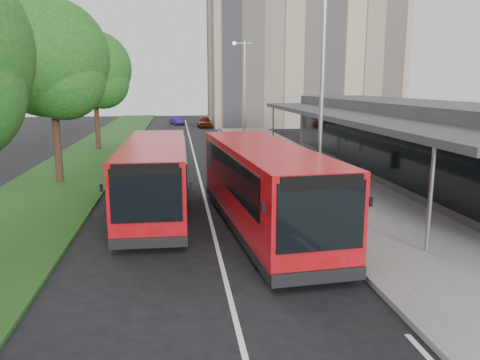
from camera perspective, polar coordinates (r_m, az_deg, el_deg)
The scene contains 17 objects.
ground at distance 15.75m, azimuth -3.25°, elevation -6.42°, with size 120.00×120.00×0.00m, color black.
pavement at distance 35.97m, azimuth 3.83°, elevation 3.93°, with size 5.00×80.00×0.15m, color slate.
grass_verge at distance 35.76m, azimuth -17.08°, elevation 3.35°, with size 5.00×80.00×0.10m, color #1A3F14.
lane_centre_line at distance 30.35m, azimuth -5.45°, elevation 2.34°, with size 0.12×70.00×0.01m, color silver.
kerb_dashes at distance 34.57m, azimuth -0.24°, elevation 3.52°, with size 0.12×56.00×0.01m.
office_block at distance 59.05m, azimuth 7.48°, elevation 15.53°, with size 22.00×12.00×18.00m, color tan.
station_building at distance 26.03m, azimuth 19.85°, elevation 4.68°, with size 7.70×26.00×4.00m.
tree_mid at distance 24.72m, azimuth -22.03°, elevation 12.83°, with size 5.54×5.54×8.90m.
tree_far at distance 36.48m, azimuth -17.36°, elevation 12.25°, with size 5.40×5.40×8.68m.
lamp_post_near at distance 17.73m, azimuth 9.68°, elevation 10.96°, with size 1.44×0.28×8.00m.
lamp_post_far at distance 37.31m, azimuth 0.42°, elevation 11.38°, with size 1.44×0.28×8.00m.
bus_main at distance 15.71m, azimuth 2.91°, elevation -0.90°, with size 3.41×10.30×2.87m.
bus_second at distance 18.25m, azimuth -10.27°, elevation 0.44°, with size 2.61×9.62×2.71m.
litter_bin at distance 26.33m, azimuth 7.24°, elevation 2.31°, with size 0.56×0.56×1.01m, color #342115.
bollard at distance 32.79m, azimuth 3.04°, elevation 4.18°, with size 0.16×0.16×0.98m, color yellow.
car_near at distance 54.14m, azimuth -4.39°, elevation 7.09°, with size 1.50×3.73×1.27m, color #4F170B.
car_far at distance 58.31m, azimuth -7.69°, elevation 7.24°, with size 1.12×3.21×1.06m, color navy.
Camera 1 is at (-1.11, -14.94, 4.87)m, focal length 35.00 mm.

